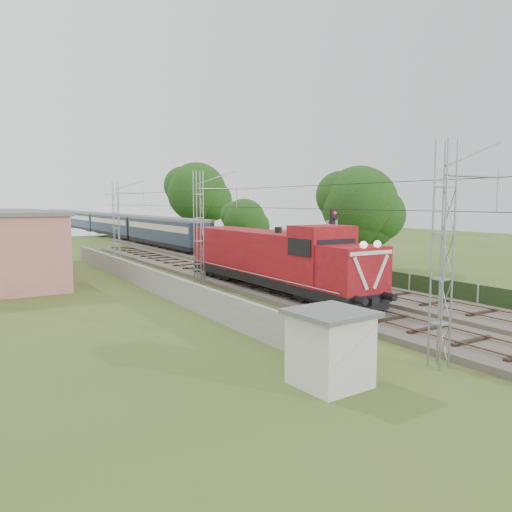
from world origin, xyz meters
TOP-DOWN VIEW (x-y plane):
  - ground at (0.00, 0.00)m, footprint 140.00×140.00m
  - track_main at (0.00, 7.00)m, footprint 4.20×70.00m
  - track_side at (5.00, 20.00)m, footprint 4.20×80.00m
  - catenary at (-2.95, 12.00)m, footprint 3.31×70.00m
  - boundary_wall at (-6.50, 12.00)m, footprint 0.25×40.00m
  - fence at (8.00, 3.00)m, footprint 0.12×32.00m
  - locomotive at (0.00, 7.14)m, footprint 3.10×17.68m
  - coach_rake at (5.00, 71.51)m, footprint 2.90×86.42m
  - signal_post at (2.90, 4.85)m, footprint 0.60×0.47m
  - relay_hut at (-7.40, -7.29)m, footprint 2.52×2.52m
  - tree_a at (12.55, 12.90)m, footprint 5.63×5.36m
  - tree_b at (12.71, 12.86)m, footprint 6.93×6.60m
  - tree_c at (9.45, 27.07)m, footprint 4.81×4.58m
  - tree_d at (12.78, 46.20)m, footprint 8.85×8.43m

SIDE VIEW (x-z plane):
  - ground at x=0.00m, z-range 0.00..0.00m
  - track_main at x=0.00m, z-range -0.04..0.41m
  - track_side at x=5.00m, z-range -0.04..0.41m
  - fence at x=8.00m, z-range 0.00..1.20m
  - boundary_wall at x=-6.50m, z-range 0.00..1.50m
  - relay_hut at x=-7.40m, z-range 0.01..2.47m
  - locomotive at x=0.00m, z-range 0.05..4.54m
  - coach_rake at x=5.00m, z-range 0.75..4.10m
  - signal_post at x=2.90m, z-range 1.02..6.50m
  - tree_c at x=9.45m, z-range 0.77..7.00m
  - catenary at x=-2.95m, z-range 0.05..8.05m
  - tree_a at x=12.55m, z-range 0.90..8.19m
  - tree_b at x=12.71m, z-range 1.11..10.09m
  - tree_d at x=12.78m, z-range 1.42..12.90m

